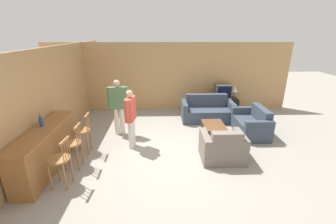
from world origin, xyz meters
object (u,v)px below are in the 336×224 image
Objects in this scene: tv at (223,91)px; bar_chair_mid at (73,145)px; person_by_counter at (131,116)px; loveseat_right at (252,124)px; bottle at (41,120)px; bar_chair_far at (82,133)px; coffee_table at (214,126)px; table_lamp at (234,89)px; armchair_near at (223,148)px; tv_unit at (222,105)px; bar_chair_near at (60,162)px; person_by_window at (118,104)px; couch_far at (207,111)px.

bar_chair_mid is at bearing -139.90° from tv.
loveseat_right is at bearing 11.46° from person_by_counter.
bar_chair_mid is at bearing -10.80° from bottle.
coffee_table is (3.56, 0.83, -0.23)m from bar_chair_far.
tv is at bearing 101.41° from loveseat_right.
table_lamp is (1.22, 2.16, 0.58)m from coffee_table.
loveseat_right is at bearing 11.57° from bar_chair_far.
armchair_near is 4.22m from bottle.
tv_unit is at bearing 75.95° from armchair_near.
bar_chair_far is 5.65m from table_lamp.
person_by_window reaches higher than bar_chair_near.
coffee_table is at bearing 13.63° from person_by_counter.
loveseat_right is (1.13, -1.18, -0.00)m from couch_far.
armchair_near is 1.30m from coffee_table.
armchair_near is at bearing 14.18° from bar_chair_near.
bar_chair_mid is 1.16× the size of coffee_table.
armchair_near reaches higher than loveseat_right.
bottle is 2.05m from person_by_counter.
bar_chair_near reaches higher than table_lamp.
couch_far is 2.63m from armchair_near.
loveseat_right is at bearing 19.20° from bar_chair_mid.
bottle is (-4.22, -1.38, 0.80)m from coffee_table.
bar_chair_near is 0.66× the size of person_by_counter.
person_by_counter reaches higher than couch_far.
bar_chair_near is 1.00× the size of bar_chair_far.
person_by_counter is at bearing -141.75° from couch_far.
person_by_counter is at bearing -139.02° from tv_unit.
bar_chair_near is 1.35m from bar_chair_far.
person_by_window is (-3.61, -1.90, 0.13)m from tv.
bar_chair_far is 4.86m from loveseat_right.
couch_far is at bearing -131.51° from tv.
bar_chair_mid is (0.00, 0.67, 0.00)m from bar_chair_near.
couch_far is 1.97× the size of coffee_table.
armchair_near is at bearing -92.96° from couch_far.
person_by_counter reaches higher than coffee_table.
table_lamp is (0.44, 0.00, 0.08)m from tv.
table_lamp is 0.29× the size of person_by_window.
loveseat_right is 4.63× the size of bottle.
person_by_counter is (-2.35, -0.57, 0.57)m from coffee_table.
armchair_near reaches higher than coffee_table.
bottle is at bearing -139.95° from bar_chair_far.
bar_chair_far is (0.00, 1.35, 0.00)m from bar_chair_near.
table_lamp is at bearing 60.45° from coffee_table.
tv_unit is 0.55m from tv.
bar_chair_far is at bearing -149.21° from couch_far.
bar_chair_mid reaches higher than loveseat_right.
table_lamp is (4.78, 2.98, 0.34)m from bar_chair_far.
person_by_counter reaches higher than tv_unit.
armchair_near is 0.61× the size of person_by_window.
tv is 6.14m from bottle.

